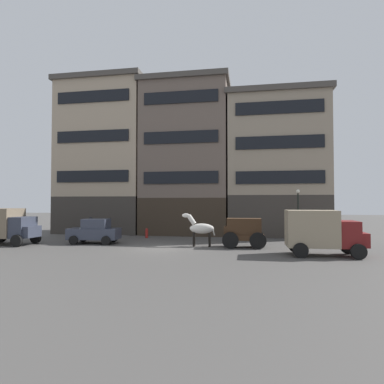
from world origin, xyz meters
name	(u,v)px	position (x,y,z in m)	size (l,w,h in m)	color
ground_plane	(159,249)	(0.00, 0.00, 0.00)	(120.00, 120.00, 0.00)	#4C4947
building_far_left	(105,156)	(-8.61, 10.11, 7.79)	(9.09, 5.84, 15.50)	#38332D
building_center_left	(186,157)	(-0.10, 10.11, 7.49)	(8.64, 5.84, 14.88)	#33281E
building_center_right	(276,164)	(8.51, 10.11, 6.64)	(9.29, 5.84, 13.20)	#38332D
cargo_wagon	(243,231)	(5.53, 1.47, 1.15)	(2.93, 1.56, 1.98)	#3D2819
draft_horse	(200,228)	(2.58, 1.47, 1.27)	(2.35, 0.63, 2.30)	beige
delivery_truck_near	(7,225)	(-11.49, 0.06, 1.42)	(4.41, 2.26, 2.62)	#333847
delivery_truck_far	(322,231)	(10.05, -1.14, 1.42)	(4.36, 2.14, 2.62)	maroon
sedan_dark	(95,231)	(-5.43, 1.67, 0.91)	(3.83, 2.13, 1.83)	#333847
pedestrian_officer	(91,227)	(-7.28, 4.63, 0.98)	(0.51, 0.51, 1.79)	black
streetlamp_curbside	(298,207)	(9.87, 6.44, 2.67)	(0.32, 0.32, 4.12)	black
fire_hydrant_curbside	(147,233)	(-2.73, 5.86, 0.43)	(0.24, 0.24, 0.83)	maroon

